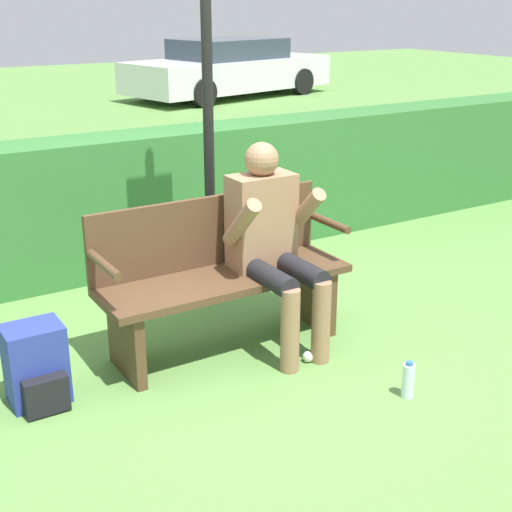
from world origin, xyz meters
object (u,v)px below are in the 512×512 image
at_px(backpack, 37,367).
at_px(parked_car, 229,69).
at_px(signpost, 208,84).
at_px(park_bench, 221,275).
at_px(water_bottle, 408,380).
at_px(person_seated, 272,238).

distance_m(backpack, parked_car, 12.49).
distance_m(backpack, signpost, 2.04).
height_order(park_bench, signpost, signpost).
relative_size(signpost, parked_car, 0.54).
xyz_separation_m(park_bench, parked_car, (5.81, 10.27, 0.13)).
relative_size(park_bench, backpack, 3.54).
bearing_deg(water_bottle, parked_car, 65.14).
relative_size(water_bottle, parked_car, 0.04).
xyz_separation_m(person_seated, signpost, (-0.02, 0.73, 0.83)).
height_order(park_bench, water_bottle, park_bench).
bearing_deg(parked_car, water_bottle, -127.46).
relative_size(backpack, water_bottle, 2.06).
xyz_separation_m(park_bench, water_bottle, (0.55, -1.07, -0.36)).
distance_m(signpost, parked_car, 11.19).
bearing_deg(backpack, signpost, 26.02).
distance_m(person_seated, water_bottle, 1.14).
bearing_deg(signpost, person_seated, -88.35).
relative_size(backpack, signpost, 0.16).
height_order(signpost, parked_car, signpost).
relative_size(person_seated, water_bottle, 5.88).
distance_m(person_seated, backpack, 1.51).
xyz_separation_m(water_bottle, parked_car, (5.26, 11.34, 0.49)).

